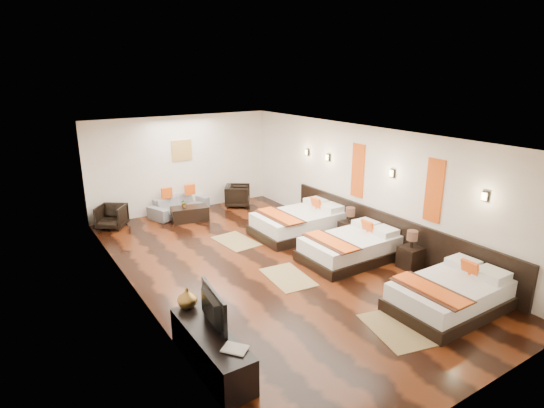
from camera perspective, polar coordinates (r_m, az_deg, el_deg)
floor at (r=9.58m, az=-0.32°, el=-7.94°), size 5.50×9.50×0.01m
ceiling at (r=8.78m, az=-0.35°, el=8.88°), size 5.50×9.50×0.01m
back_wall at (r=13.22m, az=-11.51°, el=5.12°), size 5.50×0.01×2.80m
left_wall at (r=8.02m, az=-17.17°, el=-2.99°), size 0.01×9.50×2.80m
right_wall at (r=10.76m, az=12.13°, el=2.40°), size 0.01×9.50×2.80m
headboard_panel at (r=10.48m, az=14.71°, el=-3.61°), size 0.08×6.60×0.90m
bed_near at (r=8.45m, az=22.11°, el=-10.79°), size 2.12×1.33×0.81m
bed_mid at (r=9.93m, az=10.17°, el=-5.53°), size 2.14×1.34×0.82m
bed_far at (r=11.29m, az=3.64°, el=-2.38°), size 2.31×1.45×0.88m
nightstand_a at (r=9.81m, az=17.46°, el=-6.29°), size 0.42×0.42×0.83m
nightstand_b at (r=11.00m, az=9.98°, el=-3.18°), size 0.43×0.43×0.84m
jute_mat_near at (r=7.68m, az=15.65°, el=-15.35°), size 1.00×1.34×0.01m
jute_mat_mid at (r=9.06m, az=2.07°, el=-9.43°), size 0.87×1.27×0.01m
jute_mat_far at (r=10.89m, az=-4.69°, el=-4.80°), size 0.85×1.26×0.01m
tv_console at (r=6.57m, az=-7.88°, el=-18.11°), size 0.50×1.80×0.55m
tv at (r=6.43m, az=-8.34°, el=-13.21°), size 0.22×0.95×0.54m
book at (r=5.94m, az=-5.30°, el=-18.80°), size 0.39×0.40×0.03m
figurine at (r=6.98m, az=-10.91°, el=-11.79°), size 0.39×0.39×0.32m
sofa at (r=13.12m, az=-11.89°, el=-0.11°), size 1.95×1.31×0.53m
armchair_left at (r=12.42m, az=-20.00°, el=-1.53°), size 0.95×0.96×0.63m
armchair_right at (r=13.57m, az=-4.45°, el=1.08°), size 1.01×1.00×0.67m
coffee_table at (r=12.46m, az=-10.59°, el=-1.26°), size 1.08×0.68×0.40m
table_plant at (r=12.36m, az=-11.27°, el=0.11°), size 0.24×0.22×0.25m
orange_panel_a at (r=9.47m, az=20.22°, el=1.63°), size 0.04×0.40×1.30m
orange_panel_b at (r=10.88m, az=11.04°, el=4.26°), size 0.04×0.40×1.30m
sconce_near at (r=8.82m, az=25.84°, el=0.90°), size 0.07×0.12×0.18m
sconce_mid at (r=10.09m, az=15.28°, el=3.85°), size 0.07×0.12×0.18m
sconce_far at (r=11.63m, az=7.25°, el=6.00°), size 0.07×0.12×0.18m
sconce_lounge at (r=12.32m, az=4.56°, el=6.69°), size 0.07×0.12×0.18m
gold_artwork at (r=13.13m, az=-11.58°, el=6.81°), size 0.60×0.04×0.60m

